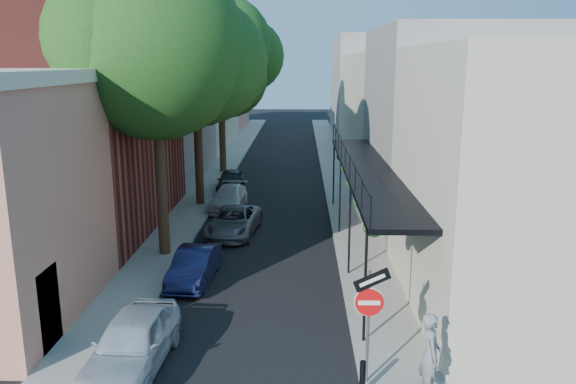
# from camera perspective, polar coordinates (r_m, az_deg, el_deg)

# --- Properties ---
(road_surface) EXTENTS (6.00, 64.00, 0.01)m
(road_surface) POSITION_cam_1_polar(r_m,az_deg,el_deg) (41.70, -0.85, 2.75)
(road_surface) COLOR black
(road_surface) RESTS_ON ground
(sidewalk_left) EXTENTS (2.00, 64.00, 0.12)m
(sidewalk_left) POSITION_cam_1_polar(r_m,az_deg,el_deg) (42.03, -6.31, 2.83)
(sidewalk_left) COLOR gray
(sidewalk_left) RESTS_ON ground
(sidewalk_right) EXTENTS (2.00, 64.00, 0.12)m
(sidewalk_right) POSITION_cam_1_polar(r_m,az_deg,el_deg) (41.73, 4.66, 2.79)
(sidewalk_right) COLOR gray
(sidewalk_right) RESTS_ON ground
(buildings_left) EXTENTS (10.10, 59.10, 12.00)m
(buildings_left) POSITION_cam_1_polar(r_m,az_deg,el_deg) (41.29, -14.11, 9.16)
(buildings_left) COLOR tan
(buildings_left) RESTS_ON ground
(buildings_right) EXTENTS (9.80, 55.00, 10.00)m
(buildings_right) POSITION_cam_1_polar(r_m,az_deg,el_deg) (41.27, 11.83, 8.56)
(buildings_right) COLOR #B8B298
(buildings_right) RESTS_ON ground
(sign_post) EXTENTS (0.89, 0.17, 2.99)m
(sign_post) POSITION_cam_1_polar(r_m,az_deg,el_deg) (13.26, 8.26, -11.46)
(sign_post) COLOR #595B60
(sign_post) RESTS_ON ground
(bollard) EXTENTS (0.14, 0.14, 0.80)m
(bollard) POSITION_cam_1_polar(r_m,az_deg,el_deg) (13.53, 7.58, -18.16)
(bollard) COLOR black
(bollard) RESTS_ON sidewalk_right
(oak_near) EXTENTS (7.48, 6.80, 11.42)m
(oak_near) POSITION_cam_1_polar(r_m,az_deg,el_deg) (21.82, -12.10, 13.79)
(oak_near) COLOR #362515
(oak_near) RESTS_ON ground
(oak_mid) EXTENTS (6.60, 6.00, 10.20)m
(oak_mid) POSITION_cam_1_polar(r_m,az_deg,el_deg) (29.65, -8.54, 12.09)
(oak_mid) COLOR #362515
(oak_mid) RESTS_ON ground
(oak_far) EXTENTS (7.70, 7.00, 11.90)m
(oak_far) POSITION_cam_1_polar(r_m,az_deg,el_deg) (38.58, -6.19, 14.15)
(oak_far) COLOR #362515
(oak_far) RESTS_ON ground
(parked_car_a) EXTENTS (1.84, 4.19, 1.40)m
(parked_car_a) POSITION_cam_1_polar(r_m,az_deg,el_deg) (14.97, -15.50, -14.49)
(parked_car_a) COLOR #AEB7C1
(parked_car_a) RESTS_ON ground
(parked_car_b) EXTENTS (1.47, 3.62, 1.17)m
(parked_car_b) POSITION_cam_1_polar(r_m,az_deg,el_deg) (19.95, -9.51, -7.41)
(parked_car_b) COLOR #13163C
(parked_car_b) RESTS_ON ground
(parked_car_c) EXTENTS (2.41, 4.45, 1.19)m
(parked_car_c) POSITION_cam_1_polar(r_m,az_deg,el_deg) (25.04, -5.54, -3.00)
(parked_car_c) COLOR slate
(parked_car_c) RESTS_ON ground
(parked_car_d) EXTENTS (1.85, 4.09, 1.16)m
(parked_car_d) POSITION_cam_1_polar(r_m,az_deg,el_deg) (29.39, -6.02, -0.60)
(parked_car_d) COLOR silver
(parked_car_d) RESTS_ON ground
(parked_car_e) EXTENTS (1.60, 3.72, 1.25)m
(parked_car_e) POSITION_cam_1_polar(r_m,az_deg,el_deg) (33.43, -5.86, 1.16)
(parked_car_e) COLOR black
(parked_car_e) RESTS_ON ground
(pedestrian) EXTENTS (0.50, 0.74, 1.98)m
(pedestrian) POSITION_cam_1_polar(r_m,az_deg,el_deg) (13.48, 14.26, -15.71)
(pedestrian) COLOR slate
(pedestrian) RESTS_ON sidewalk_right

